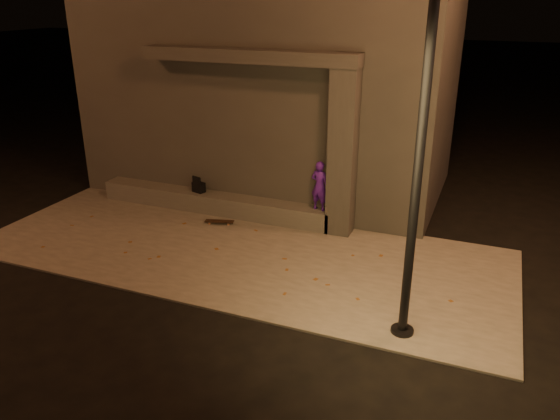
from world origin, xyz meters
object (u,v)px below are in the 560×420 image
at_px(column, 343,154).
at_px(skateboarder, 320,186).
at_px(street_lamp_0, 429,56).
at_px(skateboard, 219,221).
at_px(backpack, 199,186).

bearing_deg(column, skateboarder, 180.00).
distance_m(skateboarder, street_lamp_0, 5.32).
xyz_separation_m(column, skateboard, (-2.70, -0.65, -1.74)).
bearing_deg(skateboarder, column, -169.42).
distance_m(skateboarder, skateboard, 2.49).
bearing_deg(backpack, skateboarder, 17.91).
height_order(column, skateboarder, column).
bearing_deg(street_lamp_0, column, 120.65).
distance_m(column, skateboard, 3.28).
bearing_deg(street_lamp_0, backpack, 148.71).
bearing_deg(backpack, street_lamp_0, -13.38).
height_order(column, backpack, column).
bearing_deg(skateboarder, backpack, 10.58).
height_order(skateboarder, street_lamp_0, street_lamp_0).
height_order(backpack, skateboard, backpack).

